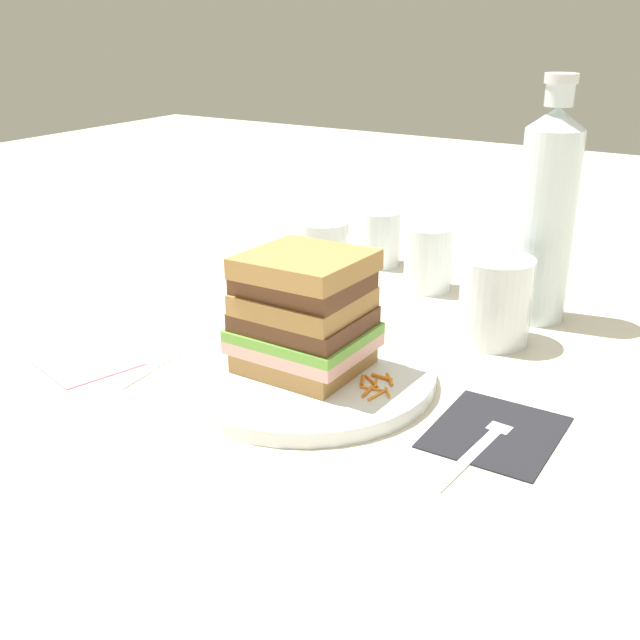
{
  "coord_description": "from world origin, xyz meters",
  "views": [
    {
      "loc": [
        0.4,
        -0.6,
        0.35
      ],
      "look_at": [
        0.02,
        0.01,
        0.06
      ],
      "focal_mm": 43.2,
      "sensor_mm": 36.0,
      "label": 1
    }
  ],
  "objects_px": {
    "napkin_dark": "(496,431)",
    "empty_tumbler_0": "(322,256)",
    "water_bottle": "(546,213)",
    "fork": "(485,439)",
    "sandwich": "(304,313)",
    "empty_tumbler_1": "(428,258)",
    "empty_tumbler_2": "(379,238)",
    "main_plate": "(304,374)",
    "napkin_pink": "(88,362)",
    "juice_glass": "(495,303)",
    "knife": "(175,352)"
  },
  "relations": [
    {
      "from": "napkin_dark",
      "to": "empty_tumbler_0",
      "type": "xyz_separation_m",
      "value": [
        -0.33,
        0.24,
        0.05
      ]
    },
    {
      "from": "empty_tumbler_0",
      "to": "water_bottle",
      "type": "bearing_deg",
      "value": 10.35
    },
    {
      "from": "fork",
      "to": "sandwich",
      "type": "bearing_deg",
      "value": 174.38
    },
    {
      "from": "sandwich",
      "to": "empty_tumbler_1",
      "type": "bearing_deg",
      "value": 91.69
    },
    {
      "from": "empty_tumbler_2",
      "to": "main_plate",
      "type": "bearing_deg",
      "value": -73.32
    },
    {
      "from": "empty_tumbler_2",
      "to": "napkin_pink",
      "type": "bearing_deg",
      "value": -102.92
    },
    {
      "from": "water_bottle",
      "to": "empty_tumbler_2",
      "type": "bearing_deg",
      "value": 161.73
    },
    {
      "from": "water_bottle",
      "to": "napkin_pink",
      "type": "height_order",
      "value": "water_bottle"
    },
    {
      "from": "sandwich",
      "to": "empty_tumbler_2",
      "type": "xyz_separation_m",
      "value": [
        -0.11,
        0.38,
        -0.03
      ]
    },
    {
      "from": "sandwich",
      "to": "napkin_dark",
      "type": "bearing_deg",
      "value": 0.83
    },
    {
      "from": "sandwich",
      "to": "empty_tumbler_0",
      "type": "height_order",
      "value": "sandwich"
    },
    {
      "from": "water_bottle",
      "to": "empty_tumbler_0",
      "type": "height_order",
      "value": "water_bottle"
    },
    {
      "from": "napkin_dark",
      "to": "juice_glass",
      "type": "distance_m",
      "value": 0.21
    },
    {
      "from": "empty_tumbler_1",
      "to": "knife",
      "type": "bearing_deg",
      "value": -113.59
    },
    {
      "from": "fork",
      "to": "juice_glass",
      "type": "xyz_separation_m",
      "value": [
        -0.07,
        0.22,
        0.04
      ]
    },
    {
      "from": "napkin_dark",
      "to": "fork",
      "type": "height_order",
      "value": "fork"
    },
    {
      "from": "empty_tumbler_0",
      "to": "empty_tumbler_1",
      "type": "height_order",
      "value": "empty_tumbler_0"
    },
    {
      "from": "napkin_dark",
      "to": "juice_glass",
      "type": "bearing_deg",
      "value": 110.92
    },
    {
      "from": "juice_glass",
      "to": "sandwich",
      "type": "bearing_deg",
      "value": -122.5
    },
    {
      "from": "juice_glass",
      "to": "empty_tumbler_1",
      "type": "height_order",
      "value": "juice_glass"
    },
    {
      "from": "knife",
      "to": "fork",
      "type": "bearing_deg",
      "value": -0.18
    },
    {
      "from": "fork",
      "to": "knife",
      "type": "relative_size",
      "value": 0.83
    },
    {
      "from": "water_bottle",
      "to": "main_plate",
      "type": "bearing_deg",
      "value": -116.68
    },
    {
      "from": "sandwich",
      "to": "empty_tumbler_0",
      "type": "xyz_separation_m",
      "value": [
        -0.13,
        0.24,
        -0.03
      ]
    },
    {
      "from": "water_bottle",
      "to": "knife",
      "type": "bearing_deg",
      "value": -134.19
    },
    {
      "from": "sandwich",
      "to": "empty_tumbler_0",
      "type": "relative_size",
      "value": 1.34
    },
    {
      "from": "sandwich",
      "to": "empty_tumbler_2",
      "type": "relative_size",
      "value": 1.58
    },
    {
      "from": "fork",
      "to": "main_plate",
      "type": "bearing_deg",
      "value": 174.19
    },
    {
      "from": "empty_tumbler_1",
      "to": "empty_tumbler_2",
      "type": "xyz_separation_m",
      "value": [
        -0.1,
        0.06,
        -0.0
      ]
    },
    {
      "from": "knife",
      "to": "water_bottle",
      "type": "distance_m",
      "value": 0.45
    },
    {
      "from": "juice_glass",
      "to": "empty_tumbler_2",
      "type": "bearing_deg",
      "value": 142.98
    },
    {
      "from": "napkin_dark",
      "to": "juice_glass",
      "type": "height_order",
      "value": "juice_glass"
    },
    {
      "from": "sandwich",
      "to": "knife",
      "type": "bearing_deg",
      "value": -173.29
    },
    {
      "from": "napkin_pink",
      "to": "fork",
      "type": "bearing_deg",
      "value": 8.9
    },
    {
      "from": "juice_glass",
      "to": "empty_tumbler_2",
      "type": "height_order",
      "value": "juice_glass"
    },
    {
      "from": "empty_tumbler_0",
      "to": "empty_tumbler_2",
      "type": "relative_size",
      "value": 1.18
    },
    {
      "from": "juice_glass",
      "to": "water_bottle",
      "type": "relative_size",
      "value": 0.34
    },
    {
      "from": "knife",
      "to": "empty_tumbler_2",
      "type": "relative_size",
      "value": 2.54
    },
    {
      "from": "fork",
      "to": "water_bottle",
      "type": "relative_size",
      "value": 0.59
    },
    {
      "from": "juice_glass",
      "to": "empty_tumbler_0",
      "type": "bearing_deg",
      "value": 169.97
    },
    {
      "from": "juice_glass",
      "to": "napkin_dark",
      "type": "bearing_deg",
      "value": -69.08
    },
    {
      "from": "main_plate",
      "to": "sandwich",
      "type": "height_order",
      "value": "sandwich"
    },
    {
      "from": "napkin_pink",
      "to": "sandwich",
      "type": "bearing_deg",
      "value": 21.13
    },
    {
      "from": "napkin_dark",
      "to": "empty_tumbler_2",
      "type": "bearing_deg",
      "value": 129.92
    },
    {
      "from": "sandwich",
      "to": "empty_tumbler_1",
      "type": "relative_size",
      "value": 1.47
    },
    {
      "from": "main_plate",
      "to": "knife",
      "type": "relative_size",
      "value": 1.31
    },
    {
      "from": "napkin_pink",
      "to": "empty_tumbler_0",
      "type": "bearing_deg",
      "value": 74.33
    },
    {
      "from": "main_plate",
      "to": "fork",
      "type": "height_order",
      "value": "main_plate"
    },
    {
      "from": "fork",
      "to": "empty_tumbler_2",
      "type": "height_order",
      "value": "empty_tumbler_2"
    },
    {
      "from": "empty_tumbler_1",
      "to": "water_bottle",
      "type": "bearing_deg",
      "value": -9.38
    }
  ]
}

